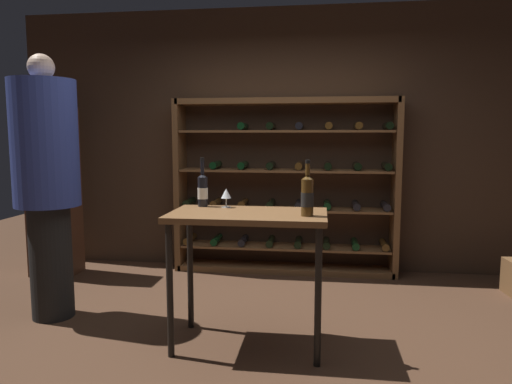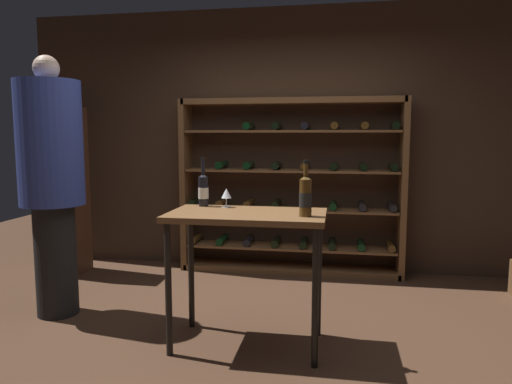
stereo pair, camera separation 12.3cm
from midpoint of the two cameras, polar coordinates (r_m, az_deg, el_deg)
name	(u,v)px [view 1 (the left image)]	position (r m, az deg, el deg)	size (l,w,h in m)	color
ground_plane	(256,345)	(3.46, -1.08, -17.95)	(10.06, 10.06, 0.00)	#472D1E
back_wall	(281,141)	(5.15, 2.38, 6.23)	(5.77, 0.10, 2.79)	#3D2B1E
wine_rack	(286,188)	(4.97, 3.00, 0.49)	(2.33, 0.32, 1.83)	brown
tasting_table	(248,230)	(3.20, -2.07, -4.64)	(1.05, 0.59, 0.93)	brown
person_host_in_suit	(47,175)	(4.04, -24.77, 1.88)	(0.50, 0.50, 2.06)	black
display_cabinet	(54,191)	(5.35, -23.87, 0.05)	(0.44, 0.36, 1.74)	#4C2D1E
wine_bottle_amber_reserve	(307,195)	(3.03, 5.08, -0.42)	(0.08, 0.08, 0.36)	#4C3314
wine_bottle_black_capsule	(203,190)	(3.47, -7.46, 0.30)	(0.08, 0.08, 0.36)	black
wine_glass_stemmed_left	(226,194)	(3.40, -4.66, -0.28)	(0.07, 0.07, 0.14)	silver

